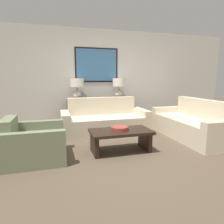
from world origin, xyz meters
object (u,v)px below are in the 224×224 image
object	(u,v)px
console_table	(99,114)
coffee_table	(121,136)
table_lamp_right	(119,86)
couch_by_side	(191,125)
table_lamp_left	(77,86)
couch_by_back_wall	(105,122)
decorative_bowl	(120,128)
armchair_near_back_wall	(34,144)

from	to	relation	value
console_table	coffee_table	world-z (taller)	console_table
table_lamp_right	coffee_table	size ratio (longest dim) A/B	0.52
couch_by_side	table_lamp_left	bearing A→B (deg)	148.37
couch_by_back_wall	decorative_bowl	size ratio (longest dim) A/B	6.21
couch_by_side	coffee_table	distance (m)	1.88
couch_by_side	console_table	bearing A→B (deg)	141.11
couch_by_side	armchair_near_back_wall	distance (m)	3.36
console_table	table_lamp_left	size ratio (longest dim) A/B	2.89
table_lamp_right	couch_by_back_wall	xyz separation A→B (m)	(-0.57, -0.65, -0.84)
table_lamp_left	table_lamp_right	size ratio (longest dim) A/B	1.00
table_lamp_right	decorative_bowl	bearing A→B (deg)	-107.61
console_table	coffee_table	size ratio (longest dim) A/B	1.49
table_lamp_right	decorative_bowl	size ratio (longest dim) A/B	1.74
table_lamp_left	coffee_table	xyz separation A→B (m)	(0.56, -1.87, -0.84)
console_table	decorative_bowl	world-z (taller)	console_table
couch_by_side	decorative_bowl	xyz separation A→B (m)	(-1.85, -0.37, 0.14)
couch_by_back_wall	table_lamp_left	bearing A→B (deg)	131.00
console_table	table_lamp_right	world-z (taller)	table_lamp_right
couch_by_side	armchair_near_back_wall	xyz separation A→B (m)	(-3.34, -0.34, -0.03)
decorative_bowl	armchair_near_back_wall	xyz separation A→B (m)	(-1.49, 0.03, -0.17)
coffee_table	armchair_near_back_wall	bearing A→B (deg)	178.03
couch_by_back_wall	decorative_bowl	world-z (taller)	couch_by_back_wall
coffee_table	decorative_bowl	distance (m)	0.14
decorative_bowl	armchair_near_back_wall	world-z (taller)	armchair_near_back_wall
table_lamp_right	armchair_near_back_wall	bearing A→B (deg)	-138.91
table_lamp_right	couch_by_side	bearing A→B (deg)	-49.43
table_lamp_left	coffee_table	world-z (taller)	table_lamp_left
table_lamp_left	couch_by_side	world-z (taller)	table_lamp_left
console_table	table_lamp_left	distance (m)	0.94
couch_by_back_wall	coffee_table	bearing A→B (deg)	-90.28
console_table	decorative_bowl	xyz separation A→B (m)	(-0.02, -1.85, 0.05)
table_lamp_left	table_lamp_right	bearing A→B (deg)	0.00
decorative_bowl	armchair_near_back_wall	bearing A→B (deg)	178.74
couch_by_back_wall	console_table	bearing A→B (deg)	90.00
table_lamp_left	couch_by_side	xyz separation A→B (m)	(2.40, -1.48, -0.84)
console_table	armchair_near_back_wall	xyz separation A→B (m)	(-1.52, -1.82, -0.12)
table_lamp_right	decorative_bowl	xyz separation A→B (m)	(-0.59, -1.85, -0.70)
coffee_table	console_table	bearing A→B (deg)	89.82
couch_by_side	coffee_table	size ratio (longest dim) A/B	1.84
couch_by_back_wall	armchair_near_back_wall	distance (m)	1.91
couch_by_back_wall	decorative_bowl	bearing A→B (deg)	-90.99
table_lamp_left	armchair_near_back_wall	world-z (taller)	table_lamp_left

